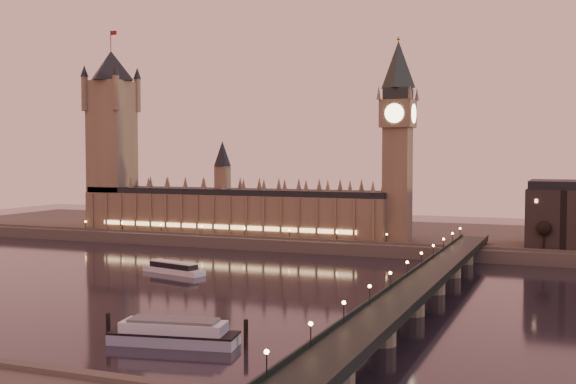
# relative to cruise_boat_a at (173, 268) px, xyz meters

# --- Properties ---
(ground) EXTENTS (700.00, 700.00, 0.00)m
(ground) POSITION_rel_cruise_boat_a_xyz_m (19.14, -22.30, -2.20)
(ground) COLOR black
(ground) RESTS_ON ground
(far_embankment) EXTENTS (560.00, 130.00, 6.00)m
(far_embankment) POSITION_rel_cruise_boat_a_xyz_m (49.14, 142.70, 0.80)
(far_embankment) COLOR #423D35
(far_embankment) RESTS_ON ground
(palace_of_westminster) EXTENTS (180.00, 26.62, 52.00)m
(palace_of_westminster) POSITION_rel_cruise_boat_a_xyz_m (-20.98, 98.69, 19.50)
(palace_of_westminster) COLOR brown
(palace_of_westminster) RESTS_ON ground
(victoria_tower) EXTENTS (31.68, 31.68, 118.00)m
(victoria_tower) POSITION_rel_cruise_boat_a_xyz_m (-100.86, 98.70, 63.59)
(victoria_tower) COLOR brown
(victoria_tower) RESTS_ON ground
(big_ben) EXTENTS (17.68, 17.68, 104.00)m
(big_ben) POSITION_rel_cruise_boat_a_xyz_m (73.13, 98.69, 61.75)
(big_ben) COLOR brown
(big_ben) RESTS_ON ground
(westminster_bridge) EXTENTS (13.20, 260.00, 15.30)m
(westminster_bridge) POSITION_rel_cruise_boat_a_xyz_m (110.75, -22.30, 3.31)
(westminster_bridge) COLOR black
(westminster_bridge) RESTS_ON ground
(bare_tree_0) EXTENTS (5.85, 5.85, 11.89)m
(bare_tree_0) POSITION_rel_cruise_boat_a_xyz_m (146.00, 86.70, 12.67)
(bare_tree_0) COLOR black
(bare_tree_0) RESTS_ON ground
(cruise_boat_a) EXTENTS (31.94, 14.62, 5.00)m
(cruise_boat_a) POSITION_rel_cruise_boat_a_xyz_m (0.00, 0.00, 0.00)
(cruise_boat_a) COLOR silver
(cruise_boat_a) RESTS_ON ground
(moored_barge) EXTENTS (39.35, 15.74, 7.33)m
(moored_barge) POSITION_rel_cruise_boat_a_xyz_m (59.44, -99.29, 0.89)
(moored_barge) COLOR #8E9BB5
(moored_barge) RESTS_ON ground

